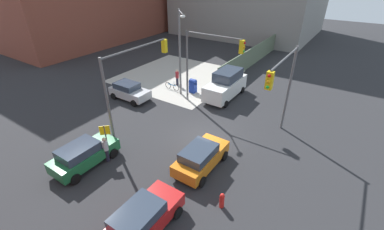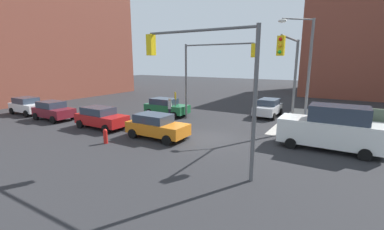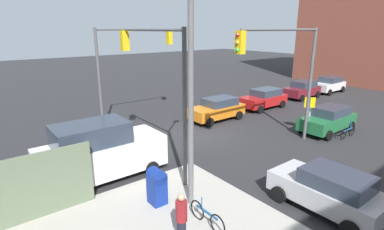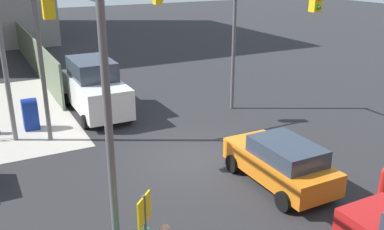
{
  "view_description": "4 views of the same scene",
  "coord_description": "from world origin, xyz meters",
  "px_view_note": "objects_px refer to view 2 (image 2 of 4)",
  "views": [
    {
      "loc": [
        -13.7,
        -8.09,
        11.06
      ],
      "look_at": [
        -0.23,
        0.84,
        1.74
      ],
      "focal_mm": 24.0,
      "sensor_mm": 36.0,
      "label": 1
    },
    {
      "loc": [
        7.61,
        -14.64,
        5.06
      ],
      "look_at": [
        -0.33,
        -1.43,
        1.83
      ],
      "focal_mm": 24.0,
      "sensor_mm": 36.0,
      "label": 2
    },
    {
      "loc": [
        11.36,
        13.76,
        6.43
      ],
      "look_at": [
        -0.14,
        -0.98,
        1.02
      ],
      "focal_mm": 28.0,
      "sensor_mm": 36.0,
      "label": 3
    },
    {
      "loc": [
        -12.94,
        6.86,
        7.09
      ],
      "look_at": [
        0.91,
        -0.34,
        1.47
      ],
      "focal_mm": 40.0,
      "sensor_mm": 36.0,
      "label": 4
    }
  ],
  "objects_px": {
    "street_lamp_corner": "(305,66)",
    "pedestrian_waiting": "(170,108)",
    "fire_hydrant": "(105,136)",
    "coupe_white": "(28,105)",
    "van_white_delivery": "(331,128)",
    "coupe_red": "(101,117)",
    "coupe_orange": "(157,126)",
    "traffic_signal_nw_corner": "(211,66)",
    "coupe_maroon": "(53,110)",
    "pedestrian_crossing": "(330,116)",
    "traffic_signal_se_corner": "(208,71)",
    "traffic_signal_ne_corner": "(290,68)",
    "bicycle_at_crosswalk": "(175,110)",
    "mailbox_blue": "(318,124)",
    "coupe_green": "(166,107)",
    "bicycle_leaning_on_fence": "(312,122)",
    "hatchback_silver": "(268,107)"
  },
  "relations": [
    {
      "from": "traffic_signal_nw_corner",
      "to": "fire_hydrant",
      "type": "relative_size",
      "value": 6.91
    },
    {
      "from": "fire_hydrant",
      "to": "van_white_delivery",
      "type": "relative_size",
      "value": 0.17
    },
    {
      "from": "traffic_signal_se_corner",
      "to": "street_lamp_corner",
      "type": "relative_size",
      "value": 0.81
    },
    {
      "from": "coupe_green",
      "to": "bicycle_leaning_on_fence",
      "type": "height_order",
      "value": "coupe_green"
    },
    {
      "from": "coupe_maroon",
      "to": "coupe_red",
      "type": "xyz_separation_m",
      "value": [
        5.94,
        0.22,
        0.0
      ]
    },
    {
      "from": "coupe_orange",
      "to": "coupe_red",
      "type": "distance_m",
      "value": 5.37
    },
    {
      "from": "traffic_signal_ne_corner",
      "to": "coupe_red",
      "type": "xyz_separation_m",
      "value": [
        -12.84,
        -4.18,
        -3.78
      ]
    },
    {
      "from": "traffic_signal_se_corner",
      "to": "traffic_signal_ne_corner",
      "type": "bearing_deg",
      "value": 72.56
    },
    {
      "from": "street_lamp_corner",
      "to": "pedestrian_waiting",
      "type": "relative_size",
      "value": 4.4
    },
    {
      "from": "van_white_delivery",
      "to": "bicycle_leaning_on_fence",
      "type": "relative_size",
      "value": 3.09
    },
    {
      "from": "pedestrian_waiting",
      "to": "pedestrian_crossing",
      "type": "bearing_deg",
      "value": 25.47
    },
    {
      "from": "traffic_signal_se_corner",
      "to": "fire_hydrant",
      "type": "distance_m",
      "value": 8.42
    },
    {
      "from": "mailbox_blue",
      "to": "coupe_maroon",
      "type": "relative_size",
      "value": 0.37
    },
    {
      "from": "traffic_signal_ne_corner",
      "to": "bicycle_at_crosswalk",
      "type": "height_order",
      "value": "traffic_signal_ne_corner"
    },
    {
      "from": "fire_hydrant",
      "to": "bicycle_at_crosswalk",
      "type": "relative_size",
      "value": 0.54
    },
    {
      "from": "coupe_orange",
      "to": "mailbox_blue",
      "type": "bearing_deg",
      "value": 35.87
    },
    {
      "from": "traffic_signal_se_corner",
      "to": "bicycle_at_crosswalk",
      "type": "relative_size",
      "value": 3.71
    },
    {
      "from": "traffic_signal_se_corner",
      "to": "van_white_delivery",
      "type": "relative_size",
      "value": 1.2
    },
    {
      "from": "traffic_signal_nw_corner",
      "to": "pedestrian_crossing",
      "type": "relative_size",
      "value": 3.73
    },
    {
      "from": "traffic_signal_ne_corner",
      "to": "pedestrian_crossing",
      "type": "distance_m",
      "value": 6.61
    },
    {
      "from": "van_white_delivery",
      "to": "coupe_red",
      "type": "bearing_deg",
      "value": -167.08
    },
    {
      "from": "traffic_signal_ne_corner",
      "to": "street_lamp_corner",
      "type": "xyz_separation_m",
      "value": [
        0.43,
        3.1,
        0.07
      ]
    },
    {
      "from": "coupe_white",
      "to": "coupe_green",
      "type": "xyz_separation_m",
      "value": [
        11.99,
        6.42,
        0.0
      ]
    },
    {
      "from": "fire_hydrant",
      "to": "coupe_white",
      "type": "xyz_separation_m",
      "value": [
        -13.84,
        2.43,
        0.36
      ]
    },
    {
      "from": "traffic_signal_se_corner",
      "to": "bicycle_leaning_on_fence",
      "type": "distance_m",
      "value": 12.89
    },
    {
      "from": "traffic_signal_nw_corner",
      "to": "coupe_orange",
      "type": "height_order",
      "value": "traffic_signal_nw_corner"
    },
    {
      "from": "traffic_signal_ne_corner",
      "to": "street_lamp_corner",
      "type": "relative_size",
      "value": 0.81
    },
    {
      "from": "van_white_delivery",
      "to": "coupe_white",
      "type": "bearing_deg",
      "value": -172.16
    },
    {
      "from": "coupe_green",
      "to": "pedestrian_crossing",
      "type": "height_order",
      "value": "pedestrian_crossing"
    },
    {
      "from": "coupe_orange",
      "to": "pedestrian_crossing",
      "type": "bearing_deg",
      "value": 42.75
    },
    {
      "from": "hatchback_silver",
      "to": "coupe_orange",
      "type": "distance_m",
      "value": 11.76
    },
    {
      "from": "traffic_signal_ne_corner",
      "to": "pedestrian_waiting",
      "type": "distance_m",
      "value": 11.02
    },
    {
      "from": "fire_hydrant",
      "to": "traffic_signal_nw_corner",
      "type": "bearing_deg",
      "value": 71.29
    },
    {
      "from": "coupe_white",
      "to": "coupe_red",
      "type": "height_order",
      "value": "same"
    },
    {
      "from": "traffic_signal_se_corner",
      "to": "pedestrian_waiting",
      "type": "xyz_separation_m",
      "value": [
        -8.12,
        8.3,
        -3.69
      ]
    },
    {
      "from": "fire_hydrant",
      "to": "bicycle_leaning_on_fence",
      "type": "xyz_separation_m",
      "value": [
        10.6,
        11.4,
        -0.14
      ]
    },
    {
      "from": "coupe_red",
      "to": "coupe_maroon",
      "type": "bearing_deg",
      "value": -177.91
    },
    {
      "from": "coupe_orange",
      "to": "bicycle_at_crosswalk",
      "type": "xyz_separation_m",
      "value": [
        -3.83,
        7.63,
        -0.5
      ]
    },
    {
      "from": "coupe_orange",
      "to": "coupe_red",
      "type": "bearing_deg",
      "value": -178.87
    },
    {
      "from": "coupe_maroon",
      "to": "bicycle_at_crosswalk",
      "type": "xyz_separation_m",
      "value": [
        7.47,
        7.96,
        -0.49
      ]
    },
    {
      "from": "coupe_maroon",
      "to": "mailbox_blue",
      "type": "bearing_deg",
      "value": 18.76
    },
    {
      "from": "coupe_green",
      "to": "bicycle_leaning_on_fence",
      "type": "distance_m",
      "value": 12.72
    },
    {
      "from": "coupe_green",
      "to": "traffic_signal_nw_corner",
      "type": "bearing_deg",
      "value": -1.81
    },
    {
      "from": "pedestrian_crossing",
      "to": "traffic_signal_ne_corner",
      "type": "bearing_deg",
      "value": 17.64
    },
    {
      "from": "van_white_delivery",
      "to": "coupe_orange",
      "type": "bearing_deg",
      "value": -161.17
    },
    {
      "from": "mailbox_blue",
      "to": "coupe_green",
      "type": "xyz_separation_m",
      "value": [
        -13.05,
        -0.35,
        0.08
      ]
    },
    {
      "from": "traffic_signal_ne_corner",
      "to": "fire_hydrant",
      "type": "xyz_separation_m",
      "value": [
        -9.5,
        -6.64,
        -4.14
      ]
    },
    {
      "from": "street_lamp_corner",
      "to": "coupe_white",
      "type": "distance_m",
      "value": 25.17
    },
    {
      "from": "mailbox_blue",
      "to": "fire_hydrant",
      "type": "relative_size",
      "value": 1.52
    },
    {
      "from": "fire_hydrant",
      "to": "coupe_white",
      "type": "distance_m",
      "value": 14.06
    }
  ]
}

